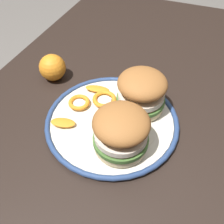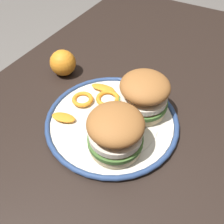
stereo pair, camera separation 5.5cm
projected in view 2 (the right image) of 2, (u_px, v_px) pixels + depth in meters
The scene contains 9 objects.
dining_table at pixel (124, 146), 0.67m from camera, with size 1.48×0.84×0.73m.
dinner_plate at pixel (112, 121), 0.59m from camera, with size 0.32×0.32×0.02m.
sandwich_half_left at pixel (144, 94), 0.57m from camera, with size 0.12×0.12×0.10m.
sandwich_half_right at pixel (115, 131), 0.50m from camera, with size 0.14×0.14×0.10m.
orange_peel_curled at pixel (82, 100), 0.62m from camera, with size 0.06×0.06×0.01m.
orange_peel_strip_long at pixel (103, 88), 0.66m from camera, with size 0.03×0.07×0.01m.
orange_peel_strip_short at pixel (63, 117), 0.58m from camera, with size 0.04×0.06×0.01m.
orange_peel_small_curl at pixel (108, 99), 0.63m from camera, with size 0.08×0.08×0.01m.
whole_orange at pixel (63, 63), 0.71m from camera, with size 0.07×0.07×0.07m, color orange.
Camera 2 is at (-0.36, -0.16, 1.19)m, focal length 39.55 mm.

